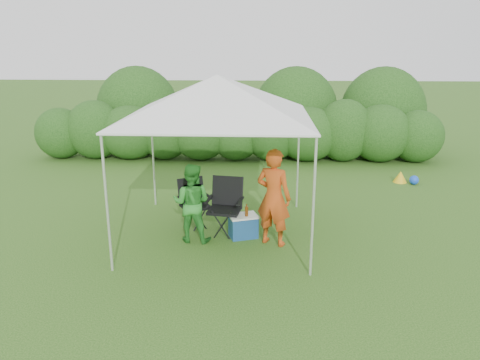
{
  "coord_description": "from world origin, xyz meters",
  "views": [
    {
      "loc": [
        0.75,
        -7.34,
        3.36
      ],
      "look_at": [
        0.38,
        0.4,
        1.05
      ],
      "focal_mm": 35.0,
      "sensor_mm": 36.0,
      "label": 1
    }
  ],
  "objects_px": {
    "cooler": "(243,226)",
    "chair_right": "(226,202)",
    "man": "(274,197)",
    "woman": "(192,203)",
    "canopy": "(217,97)",
    "chair_left": "(194,199)"
  },
  "relations": [
    {
      "from": "chair_right",
      "to": "woman",
      "type": "distance_m",
      "value": 0.71
    },
    {
      "from": "canopy",
      "to": "chair_right",
      "type": "distance_m",
      "value": 1.9
    },
    {
      "from": "woman",
      "to": "man",
      "type": "bearing_deg",
      "value": -175.42
    },
    {
      "from": "cooler",
      "to": "chair_right",
      "type": "bearing_deg",
      "value": 125.18
    },
    {
      "from": "chair_right",
      "to": "cooler",
      "type": "distance_m",
      "value": 0.54
    },
    {
      "from": "man",
      "to": "chair_left",
      "type": "bearing_deg",
      "value": -3.03
    },
    {
      "from": "canopy",
      "to": "cooler",
      "type": "bearing_deg",
      "value": -16.01
    },
    {
      "from": "man",
      "to": "cooler",
      "type": "xyz_separation_m",
      "value": [
        -0.52,
        0.26,
        -0.63
      ]
    },
    {
      "from": "chair_left",
      "to": "cooler",
      "type": "bearing_deg",
      "value": -58.22
    },
    {
      "from": "canopy",
      "to": "chair_left",
      "type": "bearing_deg",
      "value": 141.35
    },
    {
      "from": "chair_left",
      "to": "man",
      "type": "distance_m",
      "value": 1.71
    },
    {
      "from": "man",
      "to": "woman",
      "type": "xyz_separation_m",
      "value": [
        -1.4,
        0.07,
        -0.15
      ]
    },
    {
      "from": "canopy",
      "to": "woman",
      "type": "distance_m",
      "value": 1.85
    },
    {
      "from": "man",
      "to": "cooler",
      "type": "relative_size",
      "value": 2.89
    },
    {
      "from": "chair_right",
      "to": "woman",
      "type": "relative_size",
      "value": 0.73
    },
    {
      "from": "woman",
      "to": "canopy",
      "type": "bearing_deg",
      "value": -136.98
    },
    {
      "from": "man",
      "to": "woman",
      "type": "relative_size",
      "value": 1.21
    },
    {
      "from": "cooler",
      "to": "man",
      "type": "bearing_deg",
      "value": -45.38
    },
    {
      "from": "chair_left",
      "to": "cooler",
      "type": "xyz_separation_m",
      "value": [
        0.95,
        -0.54,
        -0.3
      ]
    },
    {
      "from": "chair_left",
      "to": "woman",
      "type": "height_order",
      "value": "woman"
    },
    {
      "from": "canopy",
      "to": "cooler",
      "type": "relative_size",
      "value": 5.35
    },
    {
      "from": "woman",
      "to": "cooler",
      "type": "distance_m",
      "value": 1.02
    }
  ]
}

